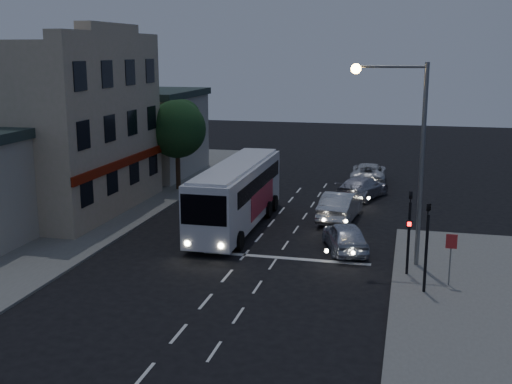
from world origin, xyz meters
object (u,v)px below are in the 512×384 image
(car_sedan_b, at_px, (362,188))
(traffic_signal_main, at_px, (409,223))
(street_tree, at_px, (177,126))
(car_sedan_a, at_px, (340,206))
(regulatory_sign, at_px, (451,251))
(car_sedan_c, at_px, (368,173))
(tour_bus, at_px, (237,193))
(car_suv, at_px, (345,237))
(traffic_signal_side, at_px, (427,237))
(streetlight, at_px, (408,141))

(car_sedan_b, relative_size, traffic_signal_main, 1.23)
(street_tree, bearing_deg, car_sedan_a, -24.35)
(regulatory_sign, xyz_separation_m, street_tree, (-17.51, 15.26, 2.90))
(car_sedan_a, relative_size, car_sedan_c, 0.94)
(car_sedan_b, bearing_deg, tour_bus, 74.09)
(car_suv, relative_size, traffic_signal_side, 1.04)
(regulatory_sign, relative_size, street_tree, 0.35)
(street_tree, bearing_deg, car_sedan_b, 2.31)
(car_sedan_a, height_order, street_tree, street_tree)
(regulatory_sign, distance_m, street_tree, 23.40)
(traffic_signal_main, bearing_deg, car_sedan_c, 98.68)
(car_sedan_a, xyz_separation_m, regulatory_sign, (5.58, -9.86, 0.76))
(car_suv, distance_m, car_sedan_b, 11.74)
(tour_bus, bearing_deg, car_sedan_c, 65.75)
(car_sedan_b, distance_m, traffic_signal_main, 15.17)
(traffic_signal_side, distance_m, street_tree, 23.24)
(car_sedan_c, height_order, traffic_signal_main, traffic_signal_main)
(car_sedan_c, bearing_deg, car_suv, 88.46)
(car_sedan_a, distance_m, traffic_signal_main, 9.79)
(regulatory_sign, bearing_deg, streetlight, 128.75)
(car_sedan_b, relative_size, streetlight, 0.56)
(regulatory_sign, relative_size, streetlight, 0.24)
(tour_bus, xyz_separation_m, car_suv, (6.27, -2.96, -1.21))
(traffic_signal_main, height_order, regulatory_sign, traffic_signal_main)
(car_sedan_b, bearing_deg, regulatory_sign, 126.15)
(car_sedan_b, xyz_separation_m, car_sedan_c, (0.04, 5.23, 0.01))
(car_suv, xyz_separation_m, regulatory_sign, (4.70, -4.04, 0.87))
(tour_bus, bearing_deg, car_sedan_a, 27.72)
(regulatory_sign, height_order, street_tree, street_tree)
(car_sedan_a, bearing_deg, car_suv, 103.93)
(car_sedan_b, xyz_separation_m, streetlight, (2.83, -13.34, 5.00))
(car_sedan_c, bearing_deg, traffic_signal_side, 97.99)
(car_sedan_a, relative_size, traffic_signal_side, 1.23)
(car_suv, height_order, streetlight, streetlight)
(car_sedan_a, bearing_deg, streetlight, 121.35)
(streetlight, height_order, street_tree, streetlight)
(car_sedan_a, bearing_deg, car_sedan_c, -88.94)
(car_suv, distance_m, street_tree, 17.44)
(tour_bus, height_order, car_suv, tour_bus)
(car_suv, distance_m, car_sedan_c, 16.96)
(car_suv, bearing_deg, car_sedan_c, -107.28)
(car_suv, relative_size, regulatory_sign, 1.94)
(street_tree, bearing_deg, car_sedan_c, 24.23)
(car_sedan_a, bearing_deg, street_tree, -19.01)
(car_sedan_a, relative_size, regulatory_sign, 2.30)
(car_sedan_a, bearing_deg, regulatory_sign, 124.84)
(car_sedan_a, height_order, regulatory_sign, regulatory_sign)
(tour_bus, height_order, regulatory_sign, tour_bus)
(regulatory_sign, distance_m, streetlight, 5.18)
(tour_bus, xyz_separation_m, car_sedan_c, (6.23, 14.00, -1.19))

